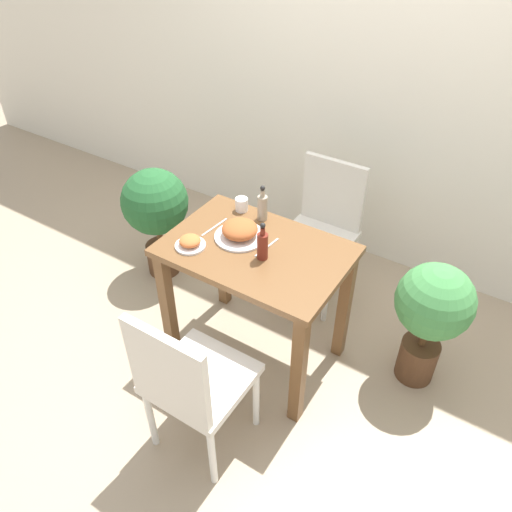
{
  "coord_description": "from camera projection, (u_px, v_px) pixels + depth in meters",
  "views": [
    {
      "loc": [
        1.04,
        -1.63,
        2.27
      ],
      "look_at": [
        0.0,
        0.0,
        0.72
      ],
      "focal_mm": 35.0,
      "sensor_mm": 36.0,
      "label": 1
    }
  ],
  "objects": [
    {
      "name": "ground_plane",
      "position": [
        256.0,
        351.0,
        2.93
      ],
      "size": [
        16.0,
        16.0,
        0.0
      ],
      "primitive_type": "plane",
      "color": "tan"
    },
    {
      "name": "side_plate",
      "position": [
        190.0,
        242.0,
        2.45
      ],
      "size": [
        0.15,
        0.15,
        0.06
      ],
      "color": "white",
      "rests_on": "dining_table"
    },
    {
      "name": "potted_plant_left",
      "position": [
        156.0,
        209.0,
        3.19
      ],
      "size": [
        0.43,
        0.43,
        0.78
      ],
      "color": "#51331E",
      "rests_on": "ground_plane"
    },
    {
      "name": "food_plate",
      "position": [
        240.0,
        231.0,
        2.5
      ],
      "size": [
        0.26,
        0.26,
        0.09
      ],
      "color": "white",
      "rests_on": "dining_table"
    },
    {
      "name": "chair_far",
      "position": [
        323.0,
        225.0,
        3.06
      ],
      "size": [
        0.42,
        0.42,
        0.89
      ],
      "color": "silver",
      "rests_on": "ground_plane"
    },
    {
      "name": "dining_table",
      "position": [
        256.0,
        271.0,
        2.55
      ],
      "size": [
        0.91,
        0.62,
        0.77
      ],
      "color": "brown",
      "rests_on": "ground_plane"
    },
    {
      "name": "drink_cup",
      "position": [
        242.0,
        204.0,
        2.69
      ],
      "size": [
        0.07,
        0.07,
        0.07
      ],
      "color": "white",
      "rests_on": "dining_table"
    },
    {
      "name": "potted_plant_right",
      "position": [
        432.0,
        311.0,
        2.5
      ],
      "size": [
        0.39,
        0.39,
        0.76
      ],
      "color": "#51331E",
      "rests_on": "ground_plane"
    },
    {
      "name": "chair_near",
      "position": [
        189.0,
        381.0,
        2.15
      ],
      "size": [
        0.42,
        0.42,
        0.89
      ],
      "rotation": [
        0.0,
        0.0,
        3.14
      ],
      "color": "silver",
      "rests_on": "ground_plane"
    },
    {
      "name": "sauce_bottle",
      "position": [
        263.0,
        245.0,
        2.34
      ],
      "size": [
        0.05,
        0.05,
        0.2
      ],
      "color": "maroon",
      "rests_on": "dining_table"
    },
    {
      "name": "fork_utensil",
      "position": [
        214.0,
        227.0,
        2.59
      ],
      "size": [
        0.03,
        0.19,
        0.0
      ],
      "rotation": [
        0.0,
        0.0,
        1.48
      ],
      "color": "silver",
      "rests_on": "dining_table"
    },
    {
      "name": "spoon_utensil",
      "position": [
        267.0,
        247.0,
        2.45
      ],
      "size": [
        0.03,
        0.18,
        0.0
      ],
      "rotation": [
        0.0,
        0.0,
        1.46
      ],
      "color": "silver",
      "rests_on": "dining_table"
    },
    {
      "name": "condiment_bottle",
      "position": [
        262.0,
        206.0,
        2.6
      ],
      "size": [
        0.05,
        0.05,
        0.2
      ],
      "color": "gray",
      "rests_on": "dining_table"
    },
    {
      "name": "wall_back",
      "position": [
        370.0,
        67.0,
        2.95
      ],
      "size": [
        8.0,
        0.05,
        2.6
      ],
      "color": "white",
      "rests_on": "ground_plane"
    }
  ]
}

